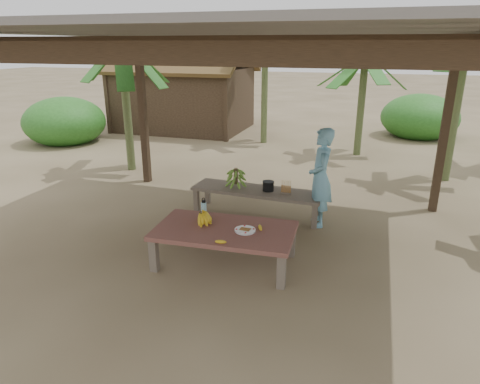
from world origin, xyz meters
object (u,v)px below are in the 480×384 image
(work_table, at_px, (225,233))
(bench, at_px, (257,193))
(water_flask, at_px, (204,209))
(cooking_pot, at_px, (268,186))
(woman, at_px, (321,178))
(plate, at_px, (245,230))
(ripe_banana_bunch, at_px, (200,217))

(work_table, height_order, bench, work_table)
(water_flask, xyz_separation_m, cooking_pot, (0.55, 1.49, -0.09))
(work_table, height_order, water_flask, water_flask)
(water_flask, bearing_deg, woman, 44.61)
(cooking_pot, bearing_deg, water_flask, -110.15)
(bench, relative_size, cooking_pot, 12.08)
(water_flask, distance_m, woman, 1.98)
(work_table, bearing_deg, water_flask, 141.10)
(plate, xyz_separation_m, cooking_pot, (-0.14, 1.79, 0.01))
(ripe_banana_bunch, height_order, water_flask, water_flask)
(work_table, xyz_separation_m, woman, (1.00, 1.68, 0.35))
(bench, height_order, ripe_banana_bunch, ripe_banana_bunch)
(woman, bearing_deg, cooking_pot, -109.52)
(work_table, relative_size, water_flask, 6.60)
(water_flask, height_order, cooking_pot, water_flask)
(plate, relative_size, cooking_pot, 1.46)
(plate, distance_m, woman, 1.86)
(ripe_banana_bunch, xyz_separation_m, water_flask, (-0.04, 0.22, 0.03))
(plate, bearing_deg, woman, 66.99)
(ripe_banana_bunch, bearing_deg, bench, 79.47)
(woman, bearing_deg, plate, -35.97)
(work_table, relative_size, cooking_pot, 10.02)
(work_table, relative_size, bench, 0.83)
(plate, bearing_deg, water_flask, 156.07)
(water_flask, xyz_separation_m, woman, (1.41, 1.39, 0.17))
(water_flask, relative_size, cooking_pot, 1.52)
(bench, distance_m, woman, 1.12)
(plate, bearing_deg, work_table, 177.92)
(plate, xyz_separation_m, woman, (0.72, 1.69, 0.27))
(work_table, xyz_separation_m, plate, (0.28, -0.01, 0.08))
(cooking_pot, bearing_deg, woman, -6.55)
(ripe_banana_bunch, relative_size, cooking_pot, 1.59)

